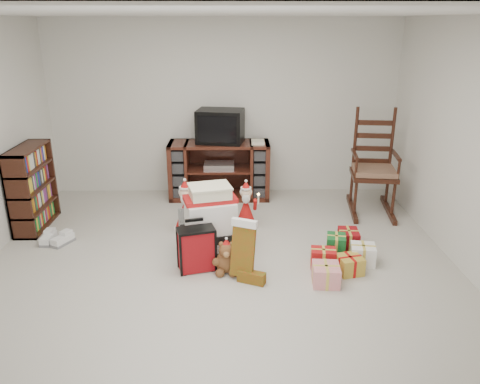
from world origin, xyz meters
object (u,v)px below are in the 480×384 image
(santa_figurine, at_px, (246,210))
(sneaker_pair, at_px, (56,239))
(tv_stand, at_px, (219,170))
(teddy_bear, at_px, (227,259))
(gift_cluster, at_px, (341,253))
(crt_television, at_px, (220,126))
(mrs_claus_figurine, at_px, (186,211))
(red_suitcase, at_px, (197,249))
(gift_pile, at_px, (211,225))
(bookshelf, at_px, (33,189))
(rocking_chair, at_px, (372,175))

(santa_figurine, xyz_separation_m, sneaker_pair, (-2.23, -0.42, -0.19))
(tv_stand, xyz_separation_m, teddy_bear, (0.13, -2.21, -0.26))
(gift_cluster, bearing_deg, crt_television, 122.36)
(mrs_claus_figurine, distance_m, crt_television, 1.49)
(red_suitcase, distance_m, sneaker_pair, 1.82)
(mrs_claus_figurine, bearing_deg, red_suitcase, -78.55)
(tv_stand, relative_size, santa_figurine, 2.34)
(gift_cluster, bearing_deg, santa_figurine, 135.56)
(santa_figurine, height_order, crt_television, crt_television)
(tv_stand, height_order, santa_figurine, tv_stand)
(gift_pile, relative_size, red_suitcase, 1.41)
(bookshelf, bearing_deg, tv_stand, 24.10)
(red_suitcase, bearing_deg, santa_figurine, 47.87)
(tv_stand, relative_size, mrs_claus_figurine, 2.18)
(bookshelf, xyz_separation_m, teddy_bear, (2.40, -1.20, -0.34))
(santa_figurine, xyz_separation_m, gift_cluster, (0.98, -0.97, -0.11))
(santa_figurine, bearing_deg, rocking_chair, 18.53)
(red_suitcase, bearing_deg, mrs_claus_figurine, 86.02)
(teddy_bear, height_order, mrs_claus_figurine, mrs_claus_figurine)
(red_suitcase, xyz_separation_m, sneaker_pair, (-1.69, 0.65, -0.19))
(mrs_claus_figurine, bearing_deg, crt_television, 71.45)
(bookshelf, height_order, sneaker_pair, bookshelf)
(santa_figurine, distance_m, gift_cluster, 1.38)
(sneaker_pair, height_order, gift_cluster, gift_cluster)
(bookshelf, height_order, red_suitcase, bookshelf)
(red_suitcase, relative_size, sneaker_pair, 1.50)
(crt_television, bearing_deg, rocking_chair, -4.99)
(teddy_bear, xyz_separation_m, crt_television, (-0.11, 2.23, 0.90))
(rocking_chair, height_order, gift_cluster, rocking_chair)
(teddy_bear, xyz_separation_m, sneaker_pair, (-2.00, 0.70, -0.10))
(teddy_bear, distance_m, sneaker_pair, 2.12)
(gift_pile, bearing_deg, teddy_bear, -82.55)
(tv_stand, bearing_deg, mrs_claus_figurine, -107.59)
(tv_stand, distance_m, red_suitcase, 2.18)
(tv_stand, bearing_deg, red_suitcase, -94.53)
(mrs_claus_figurine, relative_size, crt_television, 0.94)
(rocking_chair, distance_m, santa_figurine, 1.82)
(tv_stand, distance_m, gift_cluster, 2.48)
(gift_pile, xyz_separation_m, sneaker_pair, (-1.82, 0.26, -0.29))
(bookshelf, bearing_deg, red_suitcase, -28.70)
(santa_figurine, relative_size, mrs_claus_figurine, 0.93)
(tv_stand, height_order, gift_cluster, tv_stand)
(gift_pile, xyz_separation_m, red_suitcase, (-0.13, -0.39, -0.10))
(bookshelf, distance_m, crt_television, 2.58)
(bookshelf, xyz_separation_m, rocking_chair, (4.33, 0.49, -0.01))
(mrs_claus_figurine, relative_size, sneaker_pair, 1.81)
(gift_pile, distance_m, mrs_claus_figurine, 0.68)
(red_suitcase, relative_size, crt_television, 0.78)
(tv_stand, relative_size, teddy_bear, 4.21)
(red_suitcase, height_order, mrs_claus_figurine, mrs_claus_figurine)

